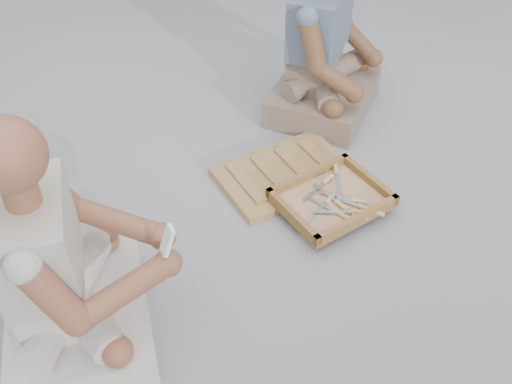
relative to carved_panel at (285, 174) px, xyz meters
name	(u,v)px	position (x,y,z in m)	size (l,w,h in m)	color
ground	(285,255)	(-0.23, -0.44, -0.02)	(60.00, 60.00, 0.00)	#A1A1A6
carved_panel	(285,174)	(0.00, 0.00, 0.00)	(0.61, 0.41, 0.04)	olive
tool_tray	(332,199)	(0.08, -0.29, 0.04)	(0.51, 0.43, 0.06)	brown
chisel_0	(325,182)	(0.11, -0.19, 0.06)	(0.21, 0.10, 0.02)	silver
chisel_1	(355,216)	(0.11, -0.43, 0.04)	(0.18, 0.15, 0.02)	silver
chisel_2	(372,211)	(0.19, -0.43, 0.05)	(0.14, 0.19, 0.02)	silver
chisel_3	(354,200)	(0.16, -0.35, 0.06)	(0.17, 0.17, 0.02)	silver
chisel_4	(336,171)	(0.19, -0.15, 0.06)	(0.11, 0.21, 0.02)	silver
chisel_5	(350,212)	(0.10, -0.40, 0.05)	(0.21, 0.11, 0.02)	silver
chisel_6	(327,202)	(0.05, -0.30, 0.05)	(0.21, 0.11, 0.02)	silver
chisel_7	(338,213)	(0.05, -0.38, 0.05)	(0.11, 0.21, 0.02)	silver
chisel_8	(339,203)	(0.09, -0.33, 0.05)	(0.06, 0.22, 0.02)	silver
chisel_9	(361,206)	(0.17, -0.39, 0.05)	(0.13, 0.20, 0.02)	silver
wood_chip_0	(292,246)	(-0.18, -0.41, -0.02)	(0.02, 0.01, 0.00)	tan
wood_chip_1	(377,189)	(0.35, -0.27, -0.02)	(0.02, 0.01, 0.00)	tan
wood_chip_2	(269,231)	(-0.23, -0.29, -0.02)	(0.02, 0.01, 0.00)	tan
wood_chip_3	(352,151)	(0.40, 0.02, -0.02)	(0.02, 0.01, 0.00)	tan
wood_chip_4	(332,184)	(0.18, -0.14, -0.02)	(0.02, 0.01, 0.00)	tan
wood_chip_5	(329,260)	(-0.08, -0.54, -0.02)	(0.02, 0.01, 0.00)	tan
wood_chip_6	(375,213)	(0.25, -0.40, -0.02)	(0.02, 0.01, 0.00)	tan
wood_chip_7	(287,204)	(-0.08, -0.17, -0.02)	(0.02, 0.01, 0.00)	tan
wood_chip_8	(266,207)	(-0.17, -0.15, -0.02)	(0.02, 0.01, 0.00)	tan
wood_chip_9	(309,255)	(-0.14, -0.48, -0.02)	(0.02, 0.01, 0.00)	tan
wood_chip_10	(295,191)	(-0.01, -0.11, -0.02)	(0.02, 0.01, 0.00)	tan
wood_chip_11	(289,193)	(-0.03, -0.11, -0.02)	(0.02, 0.01, 0.00)	tan
craftsman	(64,274)	(-1.07, -0.43, 0.30)	(0.68, 0.69, 0.95)	silver
companion	(324,57)	(0.45, 0.43, 0.30)	(0.77, 0.76, 0.95)	gray
mobile_phone	(167,241)	(-0.74, -0.56, 0.43)	(0.05, 0.05, 0.11)	white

